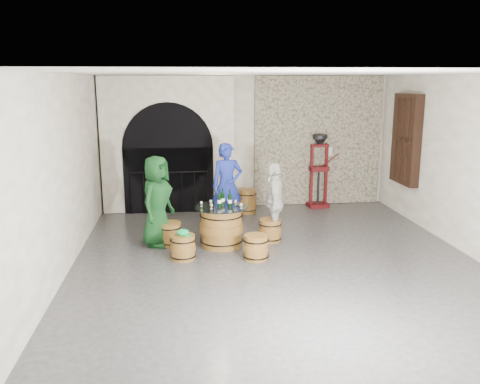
{
  "coord_description": "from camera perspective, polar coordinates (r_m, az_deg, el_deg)",
  "views": [
    {
      "loc": [
        -1.6,
        -8.37,
        3.1
      ],
      "look_at": [
        -0.53,
        0.81,
        1.05
      ],
      "focal_mm": 38.0,
      "sensor_mm": 36.0,
      "label": 1
    }
  ],
  "objects": [
    {
      "name": "barrel_stool_near_left",
      "position": [
        9.03,
        -6.41,
        -6.18
      ],
      "size": [
        0.46,
        0.46,
        0.44
      ],
      "color": "brown",
      "rests_on": "ground"
    },
    {
      "name": "green_cap",
      "position": [
        8.94,
        -6.43,
        -4.54
      ],
      "size": [
        0.26,
        0.21,
        0.12
      ],
      "color": "#0E9B48",
      "rests_on": "barrel_stool_near_left"
    },
    {
      "name": "shuttered_window",
      "position": [
        11.94,
        18.12,
        5.64
      ],
      "size": [
        0.23,
        1.1,
        2.0
      ],
      "color": "black",
      "rests_on": "wall_right"
    },
    {
      "name": "person_white",
      "position": [
        9.84,
        3.87,
        -1.17
      ],
      "size": [
        0.53,
        0.96,
        1.56
      ],
      "primitive_type": "imported",
      "rotation": [
        0.0,
        0.0,
        -1.74
      ],
      "color": "silver",
      "rests_on": "ground"
    },
    {
      "name": "control_box",
      "position": [
        12.88,
        9.88,
        4.51
      ],
      "size": [
        0.18,
        0.1,
        0.22
      ],
      "primitive_type": "cube",
      "color": "silver",
      "rests_on": "wall_back"
    },
    {
      "name": "corking_press",
      "position": [
        12.59,
        8.87,
        2.97
      ],
      "size": [
        0.76,
        0.45,
        1.8
      ],
      "rotation": [
        0.0,
        0.0,
        0.1
      ],
      "color": "#530D11",
      "rests_on": "ground"
    },
    {
      "name": "tasting_glass_f",
      "position": [
        9.55,
        -4.35,
        -1.34
      ],
      "size": [
        0.05,
        0.05,
        0.1
      ],
      "primitive_type": null,
      "color": "#C67726",
      "rests_on": "barrel_table"
    },
    {
      "name": "wall_right",
      "position": [
        9.92,
        24.41,
        2.69
      ],
      "size": [
        0.0,
        8.0,
        8.0
      ],
      "primitive_type": "plane",
      "rotation": [
        1.57,
        0.0,
        -1.57
      ],
      "color": "white",
      "rests_on": "ground"
    },
    {
      "name": "wall_front",
      "position": [
        4.89,
        12.87,
        -5.66
      ],
      "size": [
        8.0,
        0.0,
        8.0
      ],
      "primitive_type": "plane",
      "rotation": [
        -1.57,
        0.0,
        0.0
      ],
      "color": "white",
      "rests_on": "ground"
    },
    {
      "name": "barrel_stool_far",
      "position": [
        10.62,
        -1.58,
        -3.24
      ],
      "size": [
        0.46,
        0.46,
        0.44
      ],
      "color": "brown",
      "rests_on": "ground"
    },
    {
      "name": "arched_opening",
      "position": [
        12.21,
        -8.06,
        5.24
      ],
      "size": [
        3.1,
        0.6,
        3.19
      ],
      "color": "white",
      "rests_on": "ground"
    },
    {
      "name": "tasting_glass_a",
      "position": [
        9.36,
        -3.21,
        -1.61
      ],
      "size": [
        0.05,
        0.05,
        0.1
      ],
      "primitive_type": null,
      "color": "#C67726",
      "rests_on": "barrel_table"
    },
    {
      "name": "ground",
      "position": [
        9.07,
        3.94,
        -7.51
      ],
      "size": [
        8.0,
        8.0,
        0.0
      ],
      "primitive_type": "plane",
      "color": "#313134",
      "rests_on": "ground"
    },
    {
      "name": "stone_facing_panel",
      "position": [
        12.86,
        8.75,
        5.66
      ],
      "size": [
        3.2,
        0.12,
        3.18
      ],
      "primitive_type": "cube",
      "color": "#B1A88D",
      "rests_on": "ground"
    },
    {
      "name": "wall_back",
      "position": [
        12.56,
        0.7,
        5.65
      ],
      "size": [
        8.0,
        0.0,
        8.0
      ],
      "primitive_type": "plane",
      "rotation": [
        1.57,
        0.0,
        0.0
      ],
      "color": "white",
      "rests_on": "ground"
    },
    {
      "name": "barrel_table",
      "position": [
        9.63,
        -2.11,
        -3.89
      ],
      "size": [
        1.0,
        1.0,
        0.77
      ],
      "color": "brown",
      "rests_on": "ground"
    },
    {
      "name": "tasting_glass_d",
      "position": [
        9.75,
        -1.12,
        -1.03
      ],
      "size": [
        0.05,
        0.05,
        0.1
      ],
      "primitive_type": null,
      "color": "#C67726",
      "rests_on": "barrel_table"
    },
    {
      "name": "barrel_stool_left",
      "position": [
        9.81,
        -7.85,
        -4.68
      ],
      "size": [
        0.46,
        0.46,
        0.44
      ],
      "color": "brown",
      "rests_on": "ground"
    },
    {
      "name": "wall_left",
      "position": [
        8.71,
        -19.17,
        1.9
      ],
      "size": [
        0.0,
        8.0,
        8.0
      ],
      "primitive_type": "plane",
      "rotation": [
        1.57,
        0.0,
        1.57
      ],
      "color": "white",
      "rests_on": "ground"
    },
    {
      "name": "wine_bottle_left",
      "position": [
        9.5,
        -2.32,
        -0.89
      ],
      "size": [
        0.08,
        0.08,
        0.32
      ],
      "color": "black",
      "rests_on": "barrel_table"
    },
    {
      "name": "wine_bottle_right",
      "position": [
        9.62,
        -1.97,
        -0.71
      ],
      "size": [
        0.08,
        0.08,
        0.32
      ],
      "color": "black",
      "rests_on": "barrel_table"
    },
    {
      "name": "barrel_stool_right",
      "position": [
        9.96,
        3.4,
        -4.33
      ],
      "size": [
        0.46,
        0.46,
        0.44
      ],
      "color": "brown",
      "rests_on": "ground"
    },
    {
      "name": "tasting_glass_e",
      "position": [
        9.38,
        0.15,
        -1.57
      ],
      "size": [
        0.05,
        0.05,
        0.1
      ],
      "primitive_type": null,
      "color": "#C67726",
      "rests_on": "barrel_table"
    },
    {
      "name": "tasting_glass_c",
      "position": [
        9.65,
        -3.29,
        -1.19
      ],
      "size": [
        0.05,
        0.05,
        0.1
      ],
      "primitive_type": null,
      "color": "#C67726",
      "rests_on": "barrel_table"
    },
    {
      "name": "barrel_stool_near_right",
      "position": [
        8.96,
        1.81,
        -6.24
      ],
      "size": [
        0.46,
        0.46,
        0.44
      ],
      "color": "brown",
      "rests_on": "ground"
    },
    {
      "name": "person_green",
      "position": [
        9.69,
        -9.3,
        -1.01
      ],
      "size": [
        0.88,
        1.0,
        1.72
      ],
      "primitive_type": "imported",
      "rotation": [
        0.0,
        0.0,
        1.08
      ],
      "color": "#103B17",
      "rests_on": "ground"
    },
    {
      "name": "ceiling",
      "position": [
        8.52,
        4.27,
        13.15
      ],
      "size": [
        8.0,
        8.0,
        0.0
      ],
      "primitive_type": "plane",
      "rotation": [
        3.14,
        0.0,
        0.0
      ],
      "color": "beige",
      "rests_on": "wall_back"
    },
    {
      "name": "tasting_glass_b",
      "position": [
        9.64,
        -0.49,
        -1.18
      ],
      "size": [
        0.05,
        0.05,
        0.1
      ],
      "primitive_type": null,
      "color": "#C67726",
      "rests_on": "barrel_table"
    },
    {
      "name": "wine_bottle_center",
      "position": [
        9.5,
        -1.15,
        -0.88
      ],
      "size": [
        0.08,
        0.08,
        0.32
      ],
      "color": "black",
      "rests_on": "barrel_table"
    },
    {
      "name": "side_barrel",
      "position": [
        12.02,
        0.84,
        -1.05
      ],
      "size": [
        0.43,
        0.43,
        0.57
      ],
      "rotation": [
        0.0,
        0.0,
        -0.25
      ],
      "color": "brown",
      "rests_on": "ground"
    },
    {
      "name": "person_blue",
      "position": [
        10.76,
        -1.45,
        0.73
      ],
      "size": [
        0.7,
        0.49,
        1.81
      ],
      "primitive_type": "imported",
      "rotation": [
        0.0,
        0.0,
        0.09
      ],
      "color": "navy",
      "rests_on": "ground"
    }
  ]
}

